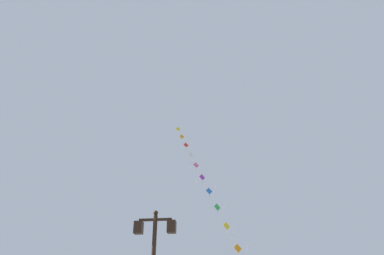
# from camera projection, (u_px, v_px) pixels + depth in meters

# --- Properties ---
(twin_lantern_lamp_post) EXTENTS (1.40, 0.28, 4.40)m
(twin_lantern_lamp_post) POSITION_uv_depth(u_px,v_px,m) (154.00, 252.00, 10.86)
(twin_lantern_lamp_post) COLOR black
(twin_lantern_lamp_post) RESTS_ON ground_plane
(kite_train) EXTENTS (7.35, 13.86, 18.66)m
(kite_train) POSITION_uv_depth(u_px,v_px,m) (205.00, 184.00, 25.70)
(kite_train) COLOR brown
(kite_train) RESTS_ON ground_plane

